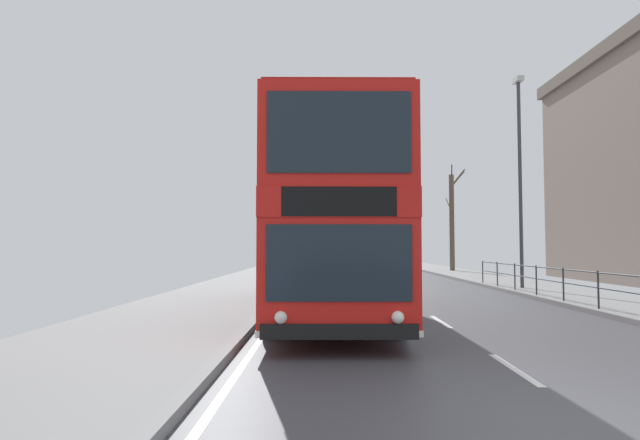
% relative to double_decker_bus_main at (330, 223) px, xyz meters
% --- Properties ---
extents(ground, '(15.80, 140.00, 0.20)m').
position_rel_double_decker_bus_main_xyz_m(ground, '(1.88, -8.26, -2.32)').
color(ground, '#444449').
extents(double_decker_bus_main, '(2.91, 10.53, 4.50)m').
position_rel_double_decker_bus_main_xyz_m(double_decker_bus_main, '(0.00, 0.00, 0.00)').
color(double_decker_bus_main, red).
rests_on(double_decker_bus_main, ground).
extents(pedestrian_railing_far_kerb, '(0.05, 20.18, 0.99)m').
position_rel_double_decker_bus_main_xyz_m(pedestrian_railing_far_kerb, '(7.04, 0.54, -1.55)').
color(pedestrian_railing_far_kerb, '#2D3338').
rests_on(pedestrian_railing_far_kerb, ground).
extents(street_lamp_far_side, '(0.28, 0.60, 8.46)m').
position_rel_double_decker_bus_main_xyz_m(street_lamp_far_side, '(7.70, 7.60, 2.64)').
color(street_lamp_far_side, '#38383D').
rests_on(street_lamp_far_side, ground).
extents(bare_tree_far_00, '(1.46, 2.94, 7.17)m').
position_rel_double_decker_bus_main_xyz_m(bare_tree_far_00, '(8.69, 22.97, 1.29)').
color(bare_tree_far_00, brown).
rests_on(bare_tree_far_00, ground).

